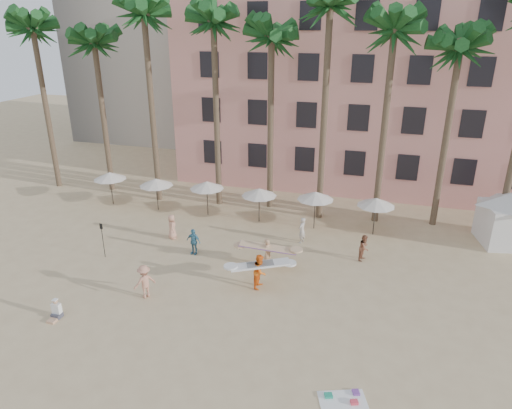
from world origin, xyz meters
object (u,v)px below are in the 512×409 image
at_px(cabana, 509,214).
at_px(carrier_yellow, 268,251).
at_px(carrier_white, 260,270).
at_px(pink_hotel, 389,88).

distance_m(cabana, carrier_yellow, 15.75).
bearing_deg(cabana, carrier_yellow, -152.46).
bearing_deg(carrier_yellow, carrier_white, -85.55).
bearing_deg(pink_hotel, carrier_yellow, -106.25).
distance_m(cabana, carrier_white, 16.76).
relative_size(pink_hotel, cabana, 6.60).
height_order(cabana, carrier_yellow, cabana).
relative_size(cabana, carrier_yellow, 1.58).
relative_size(cabana, carrier_white, 1.65).
bearing_deg(cabana, pink_hotel, 123.57).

